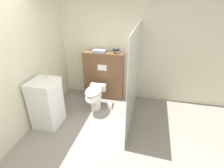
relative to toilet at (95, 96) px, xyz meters
name	(u,v)px	position (x,y,z in m)	size (l,w,h in m)	color
ground_plane	(80,166)	(0.25, -1.54, -0.35)	(12.00, 12.00, 0.00)	gray
wall_back	(113,49)	(0.25, 0.84, 0.90)	(8.00, 0.06, 2.50)	beige
partition_panel	(104,76)	(0.05, 0.63, 0.24)	(0.99, 0.24, 1.20)	brown
shower_glass	(134,78)	(0.88, -0.14, 0.61)	(0.04, 1.89, 1.94)	silver
toilet	(95,96)	(0.00, 0.00, 0.00)	(0.37, 0.69, 0.55)	white
sink_vanity	(46,103)	(-0.77, -0.70, 0.14)	(0.50, 0.54, 1.12)	white
hair_drier	(116,50)	(0.36, 0.64, 0.94)	(0.17, 0.08, 0.13)	#2D2D33
folded_towel	(99,51)	(-0.05, 0.62, 0.87)	(0.30, 0.18, 0.06)	#8C9EAD
spare_toilet_roll	(110,106)	(0.32, 0.13, -0.29)	(0.11, 0.11, 0.12)	white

